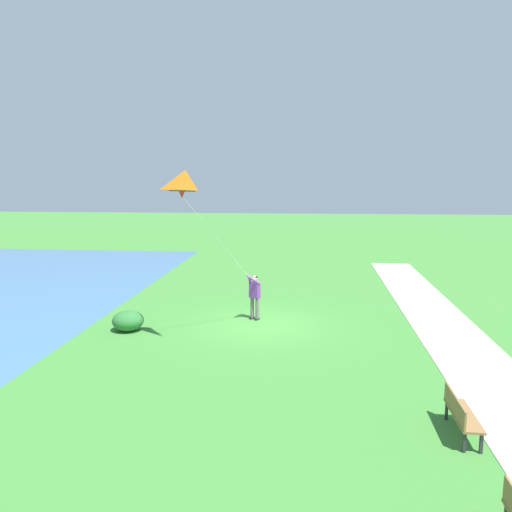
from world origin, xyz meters
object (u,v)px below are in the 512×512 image
person_kite_flyer (254,293)px  park_bench_near_walkway (460,412)px  flying_kite (185,184)px  lakeside_shrub (128,321)px

person_kite_flyer → park_bench_near_walkway: (-5.17, 8.11, -0.54)m
person_kite_flyer → flying_kite: bearing=61.1°
person_kite_flyer → park_bench_near_walkway: 9.64m
person_kite_flyer → flying_kite: flying_kite is taller
flying_kite → park_bench_near_walkway: 9.71m
flying_kite → lakeside_shrub: 5.69m
park_bench_near_walkway → lakeside_shrub: (9.55, -6.28, -0.15)m
person_kite_flyer → flying_kite: size_ratio=0.47×
person_kite_flyer → lakeside_shrub: size_ratio=1.63×
person_kite_flyer → lakeside_shrub: person_kite_flyer is taller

